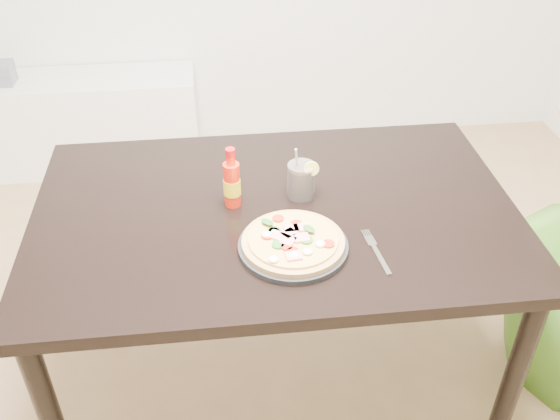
{
  "coord_description": "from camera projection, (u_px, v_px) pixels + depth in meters",
  "views": [
    {
      "loc": [
        -0.0,
        -0.97,
        1.81
      ],
      "look_at": [
        0.15,
        0.37,
        0.83
      ],
      "focal_mm": 40.0,
      "sensor_mm": 36.0,
      "label": 1
    }
  ],
  "objects": [
    {
      "name": "media_console",
      "position": [
        64.0,
        123.0,
        3.28
      ],
      "size": [
        1.4,
        0.34,
        0.5
      ],
      "primitive_type": "cube",
      "color": "white",
      "rests_on": "ground"
    },
    {
      "name": "plate",
      "position": [
        293.0,
        246.0,
        1.66
      ],
      "size": [
        0.29,
        0.29,
        0.02
      ],
      "primitive_type": "cylinder",
      "color": "black",
      "rests_on": "dining_table"
    },
    {
      "name": "fork",
      "position": [
        376.0,
        250.0,
        1.65
      ],
      "size": [
        0.04,
        0.19,
        0.0
      ],
      "rotation": [
        0.0,
        0.0,
        0.11
      ],
      "color": "silver",
      "rests_on": "dining_table"
    },
    {
      "name": "dining_table",
      "position": [
        275.0,
        231.0,
        1.86
      ],
      "size": [
        1.4,
        0.9,
        0.75
      ],
      "color": "black",
      "rests_on": "ground"
    },
    {
      "name": "cola_cup",
      "position": [
        301.0,
        181.0,
        1.83
      ],
      "size": [
        0.09,
        0.08,
        0.17
      ],
      "rotation": [
        0.0,
        0.0,
        0.3
      ],
      "color": "black",
      "rests_on": "dining_table"
    },
    {
      "name": "pizza",
      "position": [
        293.0,
        241.0,
        1.64
      ],
      "size": [
        0.27,
        0.27,
        0.03
      ],
      "color": "tan",
      "rests_on": "plate"
    },
    {
      "name": "hot_sauce_bottle",
      "position": [
        232.0,
        183.0,
        1.78
      ],
      "size": [
        0.06,
        0.06,
        0.19
      ],
      "rotation": [
        0.0,
        0.0,
        0.29
      ],
      "color": "red",
      "rests_on": "dining_table"
    }
  ]
}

